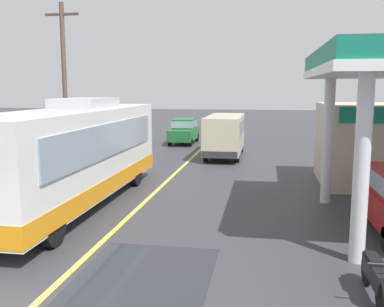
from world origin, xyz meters
TOP-DOWN VIEW (x-y plane):
  - ground at (0.00, 20.00)m, footprint 120.00×120.00m
  - lane_divider_stripe at (0.00, 15.00)m, footprint 0.16×50.00m
  - wet_puddle_patch at (1.69, 2.18)m, footprint 2.88×4.69m
  - coach_bus_main at (-2.21, 7.91)m, footprint 2.60×11.04m
  - minibus_opposing_lane at (1.85, 19.76)m, footprint 2.04×6.13m
  - motorcycle_parked_forecourt at (6.33, 2.52)m, footprint 0.55×1.80m
  - pedestrian_near_pump at (7.70, 8.08)m, footprint 0.55×0.22m
  - car_trailing_behind_bus at (-1.70, 25.54)m, footprint 1.70×4.20m
  - utility_pole_roadside at (-6.23, 15.63)m, footprint 1.80×0.24m

SIDE VIEW (x-z plane):
  - ground at x=0.00m, z-range 0.00..0.00m
  - wet_puddle_patch at x=1.69m, z-range 0.00..0.01m
  - lane_divider_stripe at x=0.00m, z-range 0.00..0.01m
  - motorcycle_parked_forecourt at x=6.33m, z-range -0.02..0.90m
  - pedestrian_near_pump at x=7.70m, z-range 0.10..1.76m
  - car_trailing_behind_bus at x=-1.70m, z-range 0.10..1.92m
  - minibus_opposing_lane at x=1.85m, z-range 0.25..2.69m
  - coach_bus_main at x=-2.21m, z-range -0.12..3.56m
  - utility_pole_roadside at x=-6.23m, z-range 0.18..8.58m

